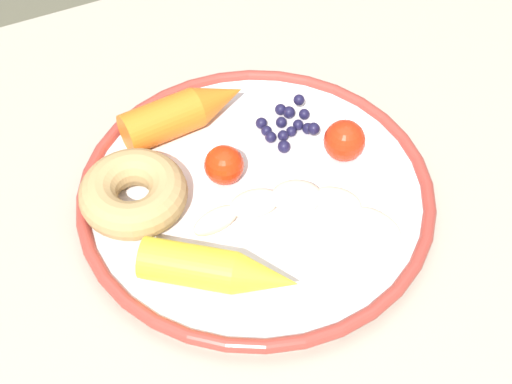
# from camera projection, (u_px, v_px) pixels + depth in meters

# --- Properties ---
(dining_table) EXTENTS (1.19, 0.78, 0.75)m
(dining_table) POSITION_uv_depth(u_px,v_px,m) (313.00, 282.00, 0.75)
(dining_table) COLOR #A39D8C
(dining_table) RESTS_ON ground_plane
(plate) EXTENTS (0.32, 0.32, 0.02)m
(plate) POSITION_uv_depth(u_px,v_px,m) (256.00, 194.00, 0.68)
(plate) COLOR silver
(plate) RESTS_ON dining_table
(banana) EXTENTS (0.16, 0.10, 0.03)m
(banana) POSITION_uv_depth(u_px,v_px,m) (297.00, 206.00, 0.66)
(banana) COLOR beige
(banana) RESTS_ON plate
(carrot_orange) EXTENTS (0.12, 0.05, 0.04)m
(carrot_orange) POSITION_uv_depth(u_px,v_px,m) (185.00, 112.00, 0.72)
(carrot_orange) COLOR orange
(carrot_orange) RESTS_ON plate
(carrot_yellow) EXTENTS (0.12, 0.10, 0.03)m
(carrot_yellow) POSITION_uv_depth(u_px,v_px,m) (219.00, 270.00, 0.61)
(carrot_yellow) COLOR yellow
(carrot_yellow) RESTS_ON plate
(donut) EXTENTS (0.13, 0.13, 0.03)m
(donut) POSITION_uv_depth(u_px,v_px,m) (133.00, 193.00, 0.66)
(donut) COLOR tan
(donut) RESTS_ON plate
(blueberry_pile) EXTENTS (0.05, 0.06, 0.02)m
(blueberry_pile) POSITION_uv_depth(u_px,v_px,m) (288.00, 124.00, 0.73)
(blueberry_pile) COLOR #191638
(blueberry_pile) RESTS_ON plate
(tomato_near) EXTENTS (0.04, 0.04, 0.04)m
(tomato_near) POSITION_uv_depth(u_px,v_px,m) (224.00, 165.00, 0.68)
(tomato_near) COLOR red
(tomato_near) RESTS_ON plate
(tomato_mid) EXTENTS (0.04, 0.04, 0.04)m
(tomato_mid) POSITION_uv_depth(u_px,v_px,m) (344.00, 141.00, 0.70)
(tomato_mid) COLOR red
(tomato_mid) RESTS_ON plate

